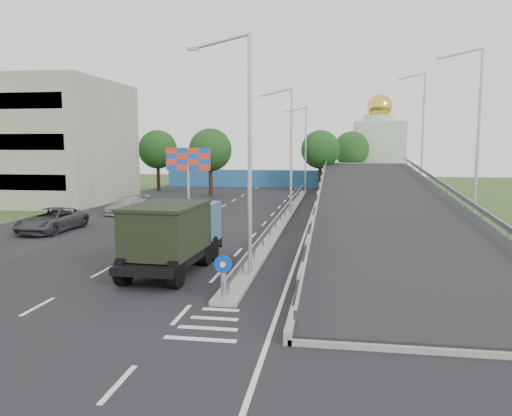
% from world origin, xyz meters
% --- Properties ---
extents(ground, '(160.00, 160.00, 0.00)m').
position_xyz_m(ground, '(0.00, 0.00, 0.00)').
color(ground, '#2D4C1E').
rests_on(ground, ground).
extents(road_surface, '(26.00, 90.00, 0.04)m').
position_xyz_m(road_surface, '(-3.00, 20.00, 0.00)').
color(road_surface, black).
rests_on(road_surface, ground).
extents(parking_strip, '(8.00, 90.00, 0.05)m').
position_xyz_m(parking_strip, '(-16.00, 20.00, 0.00)').
color(parking_strip, black).
rests_on(parking_strip, ground).
extents(median, '(1.00, 44.00, 0.20)m').
position_xyz_m(median, '(0.00, 24.00, 0.10)').
color(median, gray).
rests_on(median, ground).
extents(overpass_ramp, '(10.00, 50.00, 3.50)m').
position_xyz_m(overpass_ramp, '(7.50, 24.00, 1.75)').
color(overpass_ramp, gray).
rests_on(overpass_ramp, ground).
extents(median_guardrail, '(0.09, 44.00, 0.71)m').
position_xyz_m(median_guardrail, '(0.00, 24.00, 0.75)').
color(median_guardrail, gray).
rests_on(median_guardrail, median).
extents(sign_bollard, '(0.64, 0.23, 1.67)m').
position_xyz_m(sign_bollard, '(0.00, 2.17, 1.03)').
color(sign_bollard, black).
rests_on(sign_bollard, median).
extents(lamp_post_near, '(2.74, 0.18, 10.08)m').
position_xyz_m(lamp_post_near, '(0.11, 6.00, 5.81)').
color(lamp_post_near, '#B2B5B7').
rests_on(lamp_post_near, median).
extents(lamp_post_mid, '(2.74, 0.18, 10.08)m').
position_xyz_m(lamp_post_mid, '(0.11, 26.00, 5.81)').
color(lamp_post_mid, '#B2B5B7').
rests_on(lamp_post_mid, median).
extents(lamp_post_far, '(2.74, 0.18, 10.08)m').
position_xyz_m(lamp_post_far, '(0.11, 46.00, 5.81)').
color(lamp_post_far, '#B2B5B7').
rests_on(lamp_post_far, median).
extents(beige_building, '(24.00, 14.00, 12.00)m').
position_xyz_m(beige_building, '(-30.00, 32.00, 6.00)').
color(beige_building, gray).
rests_on(beige_building, ground).
extents(blue_wall, '(30.00, 0.50, 2.40)m').
position_xyz_m(blue_wall, '(-4.00, 52.00, 1.20)').
color(blue_wall, teal).
rests_on(blue_wall, ground).
extents(church, '(7.00, 7.00, 13.80)m').
position_xyz_m(church, '(10.00, 60.00, 5.31)').
color(church, '#B2CCAD').
rests_on(church, ground).
extents(billboard, '(4.00, 0.24, 5.50)m').
position_xyz_m(billboard, '(-9.00, 28.00, 4.19)').
color(billboard, '#B2B5B7').
rests_on(billboard, ground).
extents(tree_left_mid, '(4.80, 4.80, 7.60)m').
position_xyz_m(tree_left_mid, '(-10.00, 40.00, 5.18)').
color(tree_left_mid, black).
rests_on(tree_left_mid, ground).
extents(tree_median_far, '(4.80, 4.80, 7.60)m').
position_xyz_m(tree_median_far, '(2.00, 48.00, 5.18)').
color(tree_median_far, black).
rests_on(tree_median_far, ground).
extents(tree_left_far, '(4.80, 4.80, 7.60)m').
position_xyz_m(tree_left_far, '(-18.00, 45.00, 5.18)').
color(tree_left_far, black).
rests_on(tree_left_far, ground).
extents(tree_ramp_far, '(4.80, 4.80, 7.60)m').
position_xyz_m(tree_ramp_far, '(6.00, 55.00, 5.18)').
color(tree_ramp_far, black).
rests_on(tree_ramp_far, ground).
extents(dump_truck, '(3.03, 7.32, 3.17)m').
position_xyz_m(dump_truck, '(-3.37, 6.90, 1.76)').
color(dump_truck, black).
rests_on(dump_truck, ground).
extents(parked_car_c, '(2.81, 5.74, 1.57)m').
position_xyz_m(parked_car_c, '(-14.68, 15.50, 0.78)').
color(parked_car_c, '#37393D').
rests_on(parked_car_c, ground).
extents(parked_car_d, '(2.53, 5.11, 1.43)m').
position_xyz_m(parked_car_d, '(-13.36, 24.65, 0.71)').
color(parked_car_d, '#A0A5A8').
rests_on(parked_car_d, ground).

